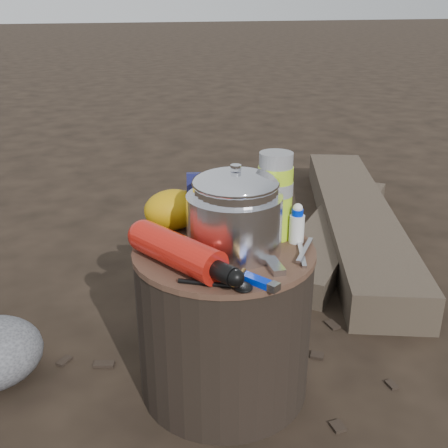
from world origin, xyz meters
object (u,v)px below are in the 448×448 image
object	(u,v)px
camping_pot	(235,210)
fuel_bottle	(178,251)
thermos	(275,196)
stump	(224,320)
log_main	(355,218)
travel_mug	(239,208)

from	to	relation	value
camping_pot	fuel_bottle	distance (m)	0.18
camping_pot	thermos	bearing A→B (deg)	17.01
stump	camping_pot	bearing A→B (deg)	-20.96
log_main	travel_mug	distance (m)	1.16
stump	camping_pot	world-z (taller)	camping_pot
fuel_bottle	log_main	bearing A→B (deg)	13.70
fuel_bottle	thermos	xyz separation A→B (m)	(0.28, 0.08, 0.07)
thermos	stump	bearing A→B (deg)	-169.52
fuel_bottle	travel_mug	world-z (taller)	travel_mug
stump	travel_mug	bearing A→B (deg)	53.83
log_main	fuel_bottle	world-z (taller)	fuel_bottle
log_main	thermos	distance (m)	1.19
stump	thermos	world-z (taller)	thermos
thermos	travel_mug	xyz separation A→B (m)	(-0.06, 0.09, -0.05)
camping_pot	fuel_bottle	xyz separation A→B (m)	(-0.16, -0.05, -0.06)
travel_mug	camping_pot	bearing A→B (deg)	-115.16
stump	fuel_bottle	distance (m)	0.29
stump	fuel_bottle	bearing A→B (deg)	-157.13
stump	travel_mug	xyz separation A→B (m)	(0.08, 0.12, 0.26)
fuel_bottle	stump	bearing A→B (deg)	-2.20
stump	fuel_bottle	xyz separation A→B (m)	(-0.13, -0.06, 0.25)
stump	thermos	size ratio (longest dim) A/B	2.03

